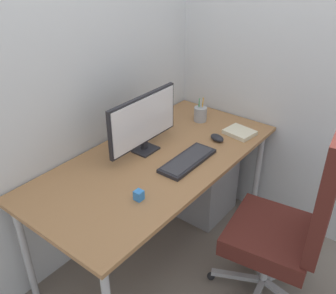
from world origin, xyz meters
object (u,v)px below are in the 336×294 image
Objects in this scene: mouse at (217,138)px; keyboard at (188,160)px; pen_holder at (200,114)px; desk_clamp_accessory at (139,195)px; office_chair at (294,221)px; filing_cabinet at (196,172)px; monitor at (144,121)px; notebook at (240,132)px.

keyboard is at bearing -160.28° from mouse.
desk_clamp_accessory is at bearing -164.45° from pen_holder.
mouse is (0.25, 0.64, 0.18)m from office_chair.
monitor reaches higher than filing_cabinet.
pen_holder reaches higher than keyboard.
mouse reaches higher than keyboard.
office_chair is at bearing -115.71° from pen_holder.
pen_holder is 0.98m from desk_clamp_accessory.
notebook is at bearing -3.56° from desk_clamp_accessory.
office_chair is 1.01m from pen_holder.
notebook is at bearing 53.62° from office_chair.
monitor reaches higher than pen_holder.
filing_cabinet is at bearing 66.25° from office_chair.
monitor is 0.58m from pen_holder.
notebook is (0.17, -0.07, -0.01)m from mouse.
mouse is at bearing 68.48° from office_chair.
office_chair is 2.92× the size of keyboard.
desk_clamp_accessory is (-0.39, -0.30, -0.17)m from monitor.
filing_cabinet is 12.43× the size of desk_clamp_accessory.
pen_holder is (0.51, 0.25, 0.04)m from keyboard.
office_chair is at bearing -113.75° from filing_cabinet.
desk_clamp_accessory is (-0.77, -0.01, 0.01)m from mouse.
desk_clamp_accessory is at bearing 129.39° from office_chair.
keyboard is 2.32× the size of pen_holder.
keyboard is at bearing 96.91° from office_chair.
keyboard is at bearing -152.31° from filing_cabinet.
notebook is at bearing -4.56° from mouse.
keyboard is 0.57m from pen_holder.
office_chair is 0.83m from desk_clamp_accessory.
filing_cabinet is 1.15× the size of monitor.
keyboard is 0.50m from notebook.
pen_holder is at bearing 64.29° from office_chair.
office_chair is 2.09× the size of monitor.
desk_clamp_accessory is at bearing -176.08° from notebook.
desk_clamp_accessory is (-0.95, -0.26, -0.03)m from pen_holder.
mouse is (0.38, -0.29, -0.18)m from monitor.
monitor is 0.68m from notebook.
monitor is at bearing 174.99° from filing_cabinet.
keyboard is (0.05, -0.29, -0.19)m from monitor.
pen_holder reaches higher than filing_cabinet.
monitor reaches higher than keyboard.
monitor is (-0.52, 0.05, 0.61)m from filing_cabinet.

